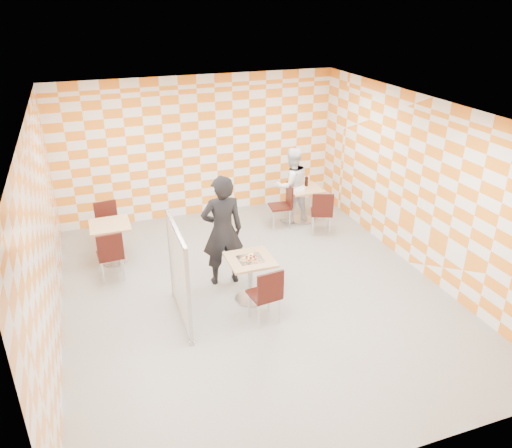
{
  "coord_description": "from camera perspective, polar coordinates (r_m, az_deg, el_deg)",
  "views": [
    {
      "loc": [
        -2.31,
        -6.57,
        4.53
      ],
      "look_at": [
        0.1,
        0.2,
        1.15
      ],
      "focal_mm": 35.0,
      "sensor_mm": 36.0,
      "label": 1
    }
  ],
  "objects": [
    {
      "name": "chair_empty_far",
      "position": [
        9.87,
        -16.56,
        0.25
      ],
      "size": [
        0.47,
        0.48,
        0.92
      ],
      "color": "#330E0A",
      "rests_on": "ground"
    },
    {
      "name": "partition",
      "position": [
        7.36,
        -8.79,
        -5.68
      ],
      "size": [
        0.08,
        1.38,
        1.55
      ],
      "color": "white",
      "rests_on": "ground"
    },
    {
      "name": "second_table",
      "position": [
        10.67,
        5.41,
        2.92
      ],
      "size": [
        0.7,
        0.7,
        0.75
      ],
      "color": "tan",
      "rests_on": "ground"
    },
    {
      "name": "chair_second_side",
      "position": [
        10.36,
        3.26,
        2.52
      ],
      "size": [
        0.48,
        0.47,
        0.92
      ],
      "color": "#330E0A",
      "rests_on": "ground"
    },
    {
      "name": "man_white",
      "position": [
        10.53,
        4.07,
        4.43
      ],
      "size": [
        0.85,
        0.69,
        1.62
      ],
      "primitive_type": "imported",
      "rotation": [
        0.0,
        0.0,
        3.24
      ],
      "color": "white",
      "rests_on": "ground"
    },
    {
      "name": "chair_second_front",
      "position": [
        10.06,
        7.55,
        1.61
      ],
      "size": [
        0.55,
        0.56,
        0.92
      ],
      "color": "#330E0A",
      "rests_on": "ground"
    },
    {
      "name": "soda_bottle",
      "position": [
        10.66,
        5.79,
        4.87
      ],
      "size": [
        0.07,
        0.07,
        0.23
      ],
      "color": "black",
      "rests_on": "second_table"
    },
    {
      "name": "sport_bottle",
      "position": [
        10.52,
        4.47,
        4.56
      ],
      "size": [
        0.06,
        0.06,
        0.2
      ],
      "color": "white",
      "rests_on": "second_table"
    },
    {
      "name": "room_shell",
      "position": [
        8.07,
        -1.49,
        3.13
      ],
      "size": [
        7.0,
        7.0,
        7.0
      ],
      "color": "#969691",
      "rests_on": "ground"
    },
    {
      "name": "man_dark",
      "position": [
        8.18,
        -3.86,
        -0.79
      ],
      "size": [
        0.72,
        0.5,
        1.91
      ],
      "primitive_type": "imported",
      "rotation": [
        0.0,
        0.0,
        3.08
      ],
      "color": "black",
      "rests_on": "ground"
    },
    {
      "name": "main_table",
      "position": [
        7.88,
        -0.68,
        -5.49
      ],
      "size": [
        0.7,
        0.7,
        0.75
      ],
      "color": "tan",
      "rests_on": "ground"
    },
    {
      "name": "chair_main_front",
      "position": [
        7.32,
        1.26,
        -7.8
      ],
      "size": [
        0.47,
        0.48,
        0.92
      ],
      "color": "#330E0A",
      "rests_on": "ground"
    },
    {
      "name": "empty_table",
      "position": [
        9.36,
        -16.21,
        -1.34
      ],
      "size": [
        0.7,
        0.7,
        0.75
      ],
      "color": "tan",
      "rests_on": "ground"
    },
    {
      "name": "pizza_on_foil",
      "position": [
        7.74,
        -0.65,
        -3.9
      ],
      "size": [
        0.4,
        0.4,
        0.04
      ],
      "color": "silver",
      "rests_on": "main_table"
    },
    {
      "name": "chair_empty_near",
      "position": [
        8.72,
        -16.3,
        -3.13
      ],
      "size": [
        0.45,
        0.46,
        0.92
      ],
      "color": "#330E0A",
      "rests_on": "ground"
    }
  ]
}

